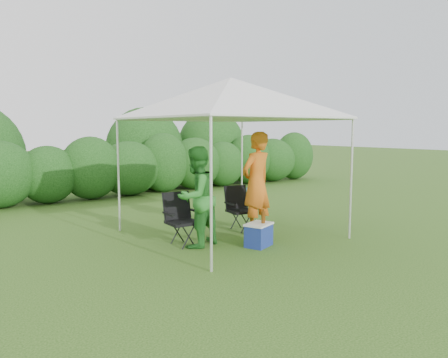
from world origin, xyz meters
TOP-DOWN VIEW (x-y plane):
  - ground at (0.00, 0.00)m, footprint 70.00×70.00m
  - hedge at (0.10, 6.00)m, footprint 16.28×1.53m
  - canopy at (0.00, 0.50)m, footprint 3.10×3.10m
  - chair_right at (0.37, 0.71)m, footprint 0.58×0.54m
  - chair_left at (-1.10, 0.46)m, footprint 0.57×0.52m
  - man at (0.42, 0.27)m, footprint 0.75×0.56m
  - woman at (-0.94, 0.20)m, footprint 0.95×0.83m
  - cooler at (-0.13, -0.42)m, footprint 0.55×0.47m
  - bottle at (-0.07, -0.46)m, footprint 0.06×0.06m
  - lawn_toy at (3.42, 4.32)m, footprint 0.52×0.44m

SIDE VIEW (x-z plane):
  - ground at x=0.00m, z-range 0.00..0.00m
  - lawn_toy at x=3.42m, z-range -0.01..0.25m
  - cooler at x=-0.13m, z-range 0.00..0.39m
  - chair_right at x=0.37m, z-range 0.06..0.90m
  - chair_left at x=-1.10m, z-range 0.06..0.93m
  - bottle at x=-0.07m, z-range 0.39..0.63m
  - woman at x=-0.94m, z-range 0.00..1.65m
  - hedge at x=0.10m, z-range -0.07..1.73m
  - man at x=0.42m, z-range 0.00..1.88m
  - canopy at x=0.00m, z-range 1.05..3.88m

